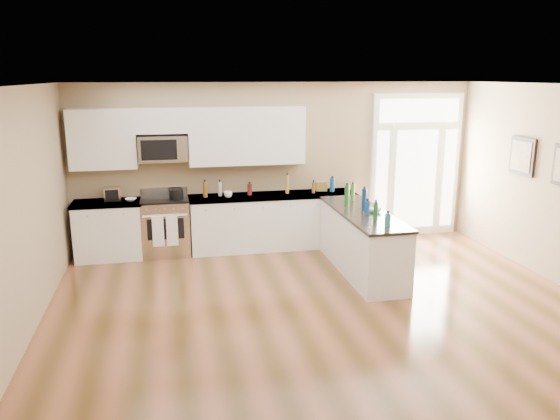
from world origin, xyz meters
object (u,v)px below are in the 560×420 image
(kitchen_range, at_px, (166,226))
(toaster_oven, at_px, (112,194))
(peninsula_cabinet, at_px, (362,244))
(stockpot, at_px, (176,194))

(kitchen_range, height_order, toaster_oven, toaster_oven)
(kitchen_range, bearing_deg, peninsula_cabinet, -26.59)
(peninsula_cabinet, xyz_separation_m, toaster_oven, (-3.71, 1.52, 0.62))
(peninsula_cabinet, height_order, stockpot, stockpot)
(stockpot, distance_m, toaster_oven, 1.02)
(stockpot, height_order, toaster_oven, toaster_oven)
(peninsula_cabinet, relative_size, toaster_oven, 8.90)
(kitchen_range, relative_size, stockpot, 4.75)
(kitchen_range, bearing_deg, stockpot, -18.05)
(toaster_oven, bearing_deg, kitchen_range, -8.42)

